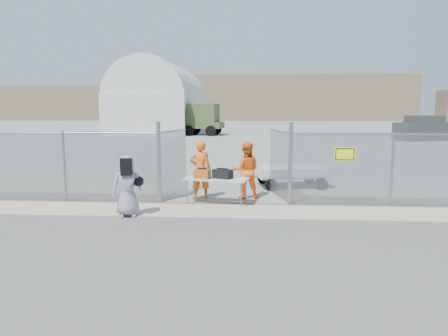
# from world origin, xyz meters

# --- Properties ---
(ground) EXTENTS (160.00, 160.00, 0.00)m
(ground) POSITION_xyz_m (0.00, 0.00, 0.00)
(ground) COLOR #514E4E
(tarmac_inside) EXTENTS (160.00, 80.00, 0.01)m
(tarmac_inside) POSITION_xyz_m (0.00, 42.00, 0.01)
(tarmac_inside) COLOR gray
(tarmac_inside) RESTS_ON ground
(dirt_strip) EXTENTS (44.00, 1.60, 0.01)m
(dirt_strip) POSITION_xyz_m (0.00, 1.00, 0.01)
(dirt_strip) COLOR tan
(dirt_strip) RESTS_ON ground
(distant_hills) EXTENTS (140.00, 6.00, 9.00)m
(distant_hills) POSITION_xyz_m (5.00, 78.00, 4.50)
(distant_hills) COLOR #7F684F
(distant_hills) RESTS_ON ground
(chain_link_fence) EXTENTS (40.00, 0.20, 2.20)m
(chain_link_fence) POSITION_xyz_m (0.00, 2.00, 1.10)
(chain_link_fence) COLOR gray
(chain_link_fence) RESTS_ON ground
(quonset_hangar) EXTENTS (9.00, 18.00, 8.00)m
(quonset_hangar) POSITION_xyz_m (-10.00, 40.00, 4.00)
(quonset_hangar) COLOR silver
(quonset_hangar) RESTS_ON ground
(folding_table) EXTENTS (2.02, 1.17, 0.81)m
(folding_table) POSITION_xyz_m (-0.22, 1.91, 0.40)
(folding_table) COLOR silver
(folding_table) RESTS_ON ground
(orange_bag) EXTENTS (0.51, 0.40, 0.28)m
(orange_bag) POSITION_xyz_m (-0.64, 1.79, 0.95)
(orange_bag) COLOR #C7591E
(orange_bag) RESTS_ON folding_table
(black_duffel) EXTENTS (0.65, 0.53, 0.27)m
(black_duffel) POSITION_xyz_m (-0.03, 1.86, 0.94)
(black_duffel) COLOR black
(black_duffel) RESTS_ON folding_table
(security_worker_left) EXTENTS (0.73, 0.52, 1.90)m
(security_worker_left) POSITION_xyz_m (-0.81, 2.65, 0.95)
(security_worker_left) COLOR orange
(security_worker_left) RESTS_ON ground
(security_worker_right) EXTENTS (0.90, 0.71, 1.84)m
(security_worker_right) POSITION_xyz_m (0.66, 2.78, 0.92)
(security_worker_right) COLOR orange
(security_worker_right) RESTS_ON ground
(visitor) EXTENTS (0.91, 0.69, 1.67)m
(visitor) POSITION_xyz_m (-2.49, 0.26, 0.83)
(visitor) COLOR gray
(visitor) RESTS_ON ground
(utility_trailer) EXTENTS (3.56, 2.25, 0.80)m
(utility_trailer) POSITION_xyz_m (2.29, 4.92, 0.40)
(utility_trailer) COLOR silver
(utility_trailer) RESTS_ON ground
(military_truck) EXTENTS (6.97, 3.38, 3.19)m
(military_truck) POSITION_xyz_m (-5.64, 33.52, 1.59)
(military_truck) COLOR #475C2E
(military_truck) RESTS_ON ground
(parked_vehicle_near) EXTENTS (5.09, 3.44, 2.11)m
(parked_vehicle_near) POSITION_xyz_m (15.37, 27.44, 1.05)
(parked_vehicle_near) COLOR #363937
(parked_vehicle_near) RESTS_ON ground
(parked_vehicle_mid) EXTENTS (4.54, 2.31, 1.99)m
(parked_vehicle_mid) POSITION_xyz_m (17.89, 32.84, 1.00)
(parked_vehicle_mid) COLOR #363937
(parked_vehicle_mid) RESTS_ON ground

